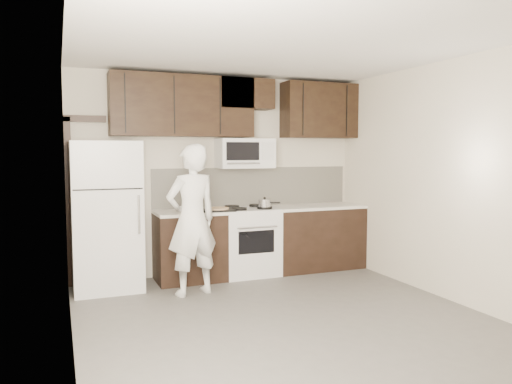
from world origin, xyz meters
TOP-DOWN VIEW (x-y plane):
  - floor at (0.00, 0.00)m, footprint 4.50×4.50m
  - back_wall at (0.00, 2.25)m, footprint 4.00×0.00m
  - ceiling at (0.00, 0.00)m, footprint 4.50×4.50m
  - counter_run at (0.60, 1.94)m, footprint 2.95×0.64m
  - stove at (0.30, 1.94)m, footprint 0.76×0.66m
  - backsplash at (0.50, 2.24)m, footprint 2.90×0.02m
  - upper_cabinets at (0.21, 2.08)m, footprint 3.48×0.35m
  - microwave at (0.30, 2.06)m, footprint 0.76×0.42m
  - refrigerator at (-1.55, 1.89)m, footprint 0.80×0.76m
  - door_trim at (-1.92, 2.21)m, footprint 0.50×0.08m
  - saucepan at (0.48, 1.79)m, footprint 0.28×0.18m
  - baking_tray at (-0.17, 1.80)m, footprint 0.46×0.36m
  - pizza at (-0.17, 1.80)m, footprint 0.32×0.32m
  - person at (-0.64, 1.30)m, footprint 0.73×0.58m

SIDE VIEW (x-z plane):
  - floor at x=0.00m, z-range 0.00..0.00m
  - counter_run at x=0.60m, z-range 0.00..0.91m
  - stove at x=0.30m, z-range -0.01..0.93m
  - person at x=-0.64m, z-range 0.00..1.77m
  - refrigerator at x=-1.55m, z-range 0.00..1.80m
  - baking_tray at x=-0.17m, z-range 0.91..0.93m
  - pizza at x=-0.17m, z-range 0.93..0.95m
  - saucepan at x=0.48m, z-range 0.89..1.06m
  - backsplash at x=0.50m, z-range 0.91..1.45m
  - door_trim at x=-1.92m, z-range 0.19..2.31m
  - back_wall at x=0.00m, z-range -0.65..3.35m
  - microwave at x=0.30m, z-range 1.45..1.85m
  - upper_cabinets at x=0.21m, z-range 1.89..2.67m
  - ceiling at x=0.00m, z-range 2.70..2.70m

